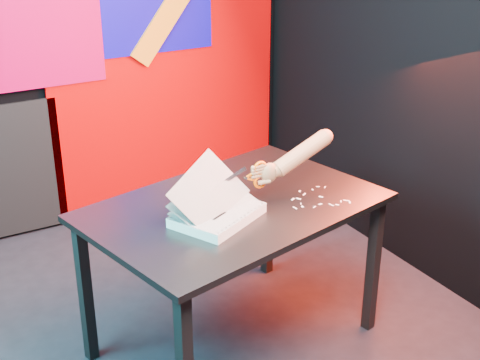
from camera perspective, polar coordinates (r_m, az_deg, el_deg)
room at (r=2.82m, az=-6.50°, el=9.21°), size 3.01×3.01×2.71m
backdrop at (r=4.27m, az=-13.57°, el=8.22°), size 2.88×0.05×2.08m
work_table at (r=3.03m, az=-0.52°, el=-3.46°), size 1.43×1.11×0.75m
printout_stack at (r=2.84m, az=-1.97°, el=-2.90°), size 0.45×0.40×0.28m
scissors at (r=2.97m, az=1.47°, el=0.38°), size 0.23×0.02×0.13m
hand_forearm at (r=3.05m, az=4.83°, el=2.04°), size 0.42×0.08×0.20m
paper_clippings at (r=3.05m, az=6.56°, el=-1.67°), size 0.26×0.23×0.00m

